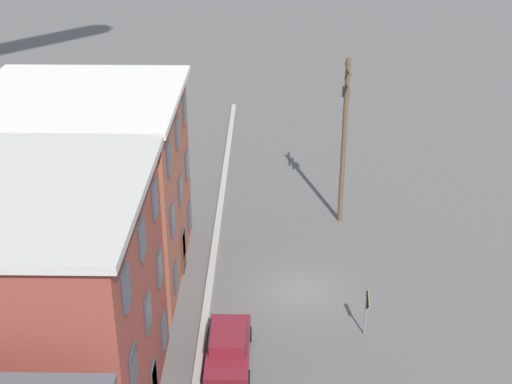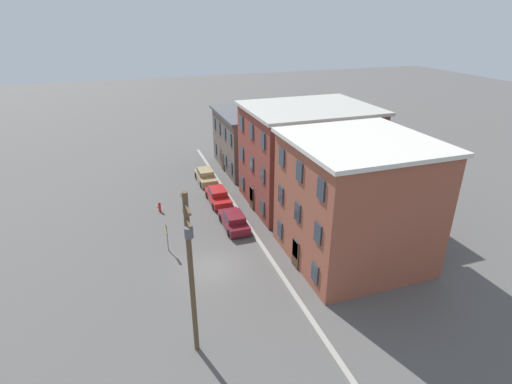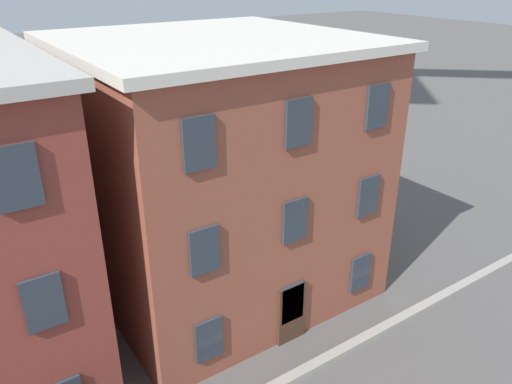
% 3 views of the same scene
% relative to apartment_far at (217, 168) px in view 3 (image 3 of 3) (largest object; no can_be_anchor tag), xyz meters
% --- Properties ---
extents(apartment_far, '(9.94, 9.83, 9.55)m').
position_rel_apartment_far_xyz_m(apartment_far, '(0.00, 0.00, 0.00)').
color(apartment_far, brown).
rests_on(apartment_far, ground_plane).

